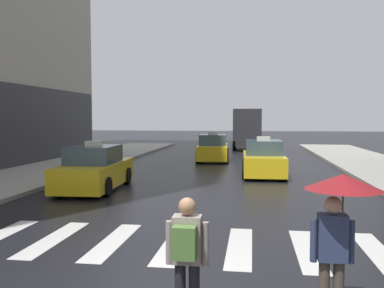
% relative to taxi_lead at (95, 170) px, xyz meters
% --- Properties ---
extents(crosswalk_markings, '(11.30, 2.80, 0.01)m').
position_rel_taxi_lead_xyz_m(crosswalk_markings, '(4.18, -6.23, -0.72)').
color(crosswalk_markings, silver).
rests_on(crosswalk_markings, ground).
extents(taxi_lead, '(2.08, 4.61, 1.80)m').
position_rel_taxi_lead_xyz_m(taxi_lead, '(0.00, 0.00, 0.00)').
color(taxi_lead, yellow).
rests_on(taxi_lead, ground).
extents(taxi_second, '(2.02, 4.58, 1.80)m').
position_rel_taxi_lead_xyz_m(taxi_second, '(6.28, 4.76, 0.00)').
color(taxi_second, yellow).
rests_on(taxi_second, ground).
extents(taxi_third, '(2.11, 4.62, 1.80)m').
position_rel_taxi_lead_xyz_m(taxi_third, '(3.35, 11.08, 0.00)').
color(taxi_third, yellow).
rests_on(taxi_third, ground).
extents(box_truck, '(2.47, 7.60, 3.35)m').
position_rel_taxi_lead_xyz_m(box_truck, '(5.26, 21.05, 1.13)').
color(box_truck, '#2D2D2D').
rests_on(box_truck, ground).
extents(pedestrian_with_umbrella, '(0.96, 0.96, 1.94)m').
position_rel_taxi_lead_xyz_m(pedestrian_with_umbrella, '(6.87, -9.26, 0.79)').
color(pedestrian_with_umbrella, '#473D33').
rests_on(pedestrian_with_umbrella, ground).
extents(pedestrian_with_backpack, '(0.55, 0.43, 1.65)m').
position_rel_taxi_lead_xyz_m(pedestrian_with_backpack, '(4.97, -9.64, 0.25)').
color(pedestrian_with_backpack, black).
rests_on(pedestrian_with_backpack, ground).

